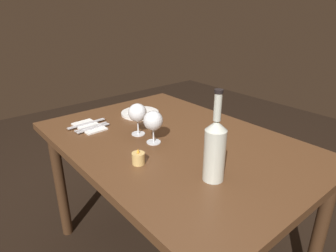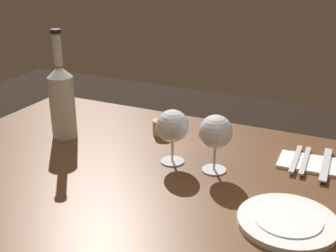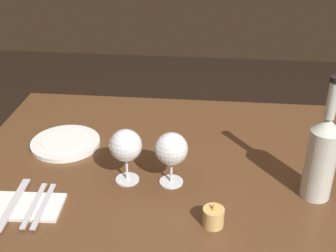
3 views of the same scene
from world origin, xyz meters
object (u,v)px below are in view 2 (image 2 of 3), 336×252
wine_glass_left (216,133)px  fork_inner (305,160)px  dinner_plate (288,221)px  wine_bottle (62,99)px  folded_napkin (314,164)px  fork_outer (296,159)px  votive_candle (161,128)px  table_knife (326,164)px  wine_glass_right (172,127)px

wine_glass_left → fork_inner: bearing=34.4°
dinner_plate → wine_bottle: bearing=165.8°
folded_napkin → fork_outer: 0.05m
votive_candle → fork_outer: 0.43m
wine_glass_left → table_knife: bearing=28.6°
folded_napkin → fork_outer: size_ratio=1.08×
dinner_plate → fork_inner: size_ratio=1.20×
fork_inner → votive_candle: bearing=177.8°
table_knife → dinner_plate: bearing=-97.0°
dinner_plate → table_knife: bearing=83.0°
fork_inner → table_knife: 0.06m
folded_napkin → dinner_plate: bearing=-91.6°
wine_bottle → dinner_plate: size_ratio=1.56×
votive_candle → wine_bottle: bearing=-151.3°
wine_bottle → votive_candle: (0.27, 0.15, -0.10)m
dinner_plate → fork_inner: (-0.02, 0.31, 0.00)m
wine_glass_left → votive_candle: wine_glass_left is taller
folded_napkin → fork_inner: (-0.03, 0.00, 0.01)m
wine_glass_left → fork_outer: (0.19, 0.15, -0.10)m
votive_candle → folded_napkin: (0.48, -0.02, -0.02)m
dinner_plate → table_knife: dinner_plate is taller
wine_glass_left → table_knife: (0.27, 0.15, -0.10)m
dinner_plate → fork_inner: 0.31m
wine_glass_left → fork_outer: size_ratio=0.87×
wine_glass_right → votive_candle: (-0.12, 0.16, -0.08)m
wine_glass_left → folded_napkin: bearing=31.5°
table_knife → fork_inner: bearing=-180.0°
votive_candle → dinner_plate: (0.47, -0.33, -0.02)m
votive_candle → table_knife: bearing=-1.9°
votive_candle → wine_glass_left: bearing=-34.2°
folded_napkin → fork_inner: bearing=180.0°
fork_inner → wine_bottle: bearing=-169.9°
fork_outer → folded_napkin: bearing=0.0°
dinner_plate → fork_outer: size_ratio=1.20×
wine_glass_left → fork_inner: 0.28m
table_knife → wine_bottle: bearing=-170.6°
folded_napkin → table_knife: bearing=0.0°
dinner_plate → folded_napkin: bearing=88.4°
fork_inner → table_knife: bearing=0.0°
fork_inner → fork_outer: same height
wine_glass_right → wine_bottle: bearing=177.2°
fork_inner → fork_outer: 0.02m
wine_glass_right → folded_napkin: bearing=22.2°
votive_candle → table_knife: 0.51m
wine_glass_right → votive_candle: 0.22m
fork_inner → table_knife: same height
wine_bottle → fork_inner: size_ratio=1.87×
votive_candle → fork_outer: (0.43, -0.02, -0.01)m
votive_candle → fork_inner: 0.45m
wine_glass_right → table_knife: (0.39, 0.15, -0.10)m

